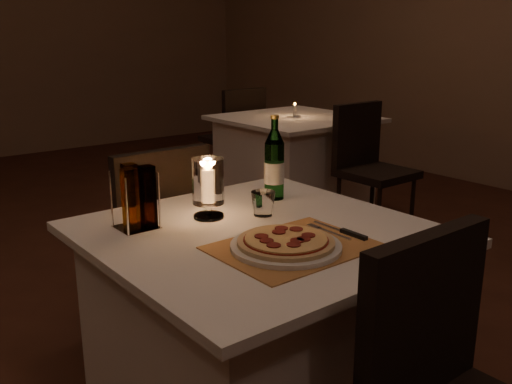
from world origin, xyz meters
TOP-DOWN VIEW (x-y plane):
  - main_table at (0.28, -0.37)m, footprint 1.00×1.00m
  - chair_far at (0.28, 0.35)m, footprint 0.42×0.42m
  - placemat at (0.26, -0.55)m, footprint 0.45×0.34m
  - plate at (0.23, -0.55)m, footprint 0.32×0.32m
  - pizza at (0.23, -0.55)m, footprint 0.28×0.28m
  - fork at (0.43, -0.51)m, footprint 0.02×0.18m
  - knife at (0.46, -0.57)m, footprint 0.02×0.22m
  - tumbler at (0.39, -0.26)m, footprint 0.08×0.08m
  - water_bottle at (0.55, -0.12)m, footprint 0.08×0.08m
  - hurricane_candle at (0.23, -0.16)m, footprint 0.11×0.11m
  - cruet_caddy at (-0.02, -0.12)m, footprint 0.12×0.12m
  - neighbor_table_right at (2.07, 1.44)m, footprint 1.00×1.00m
  - neighbor_chair_ra at (2.07, 0.72)m, footprint 0.42×0.42m
  - neighbor_chair_rb at (2.07, 2.15)m, footprint 0.42×0.42m
  - neighbor_candle_right at (2.07, 1.44)m, footprint 0.03×0.03m

SIDE VIEW (x-z plane):
  - main_table at x=0.28m, z-range 0.00..0.74m
  - neighbor_table_right at x=2.07m, z-range 0.00..0.74m
  - chair_far at x=0.28m, z-range 0.10..1.00m
  - neighbor_chair_ra at x=2.07m, z-range 0.10..1.00m
  - neighbor_chair_rb at x=2.07m, z-range 0.10..1.00m
  - placemat at x=0.26m, z-range 0.74..0.74m
  - fork at x=0.43m, z-range 0.74..0.75m
  - knife at x=0.46m, z-range 0.74..0.76m
  - plate at x=0.23m, z-range 0.74..0.76m
  - pizza at x=0.23m, z-range 0.76..0.78m
  - tumbler at x=0.39m, z-range 0.74..0.82m
  - neighbor_candle_right at x=2.07m, z-range 0.73..0.84m
  - cruet_caddy at x=-0.02m, z-range 0.73..0.94m
  - hurricane_candle at x=0.23m, z-range 0.76..0.96m
  - water_bottle at x=0.55m, z-range 0.71..1.02m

